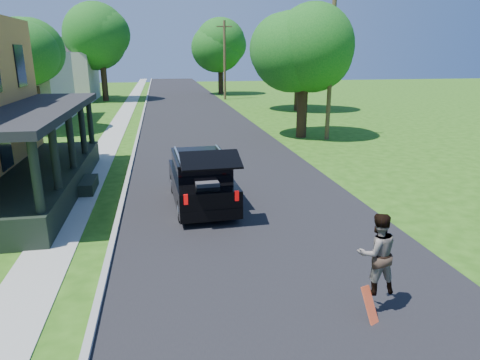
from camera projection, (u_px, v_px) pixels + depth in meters
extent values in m
plane|color=#245010|center=(270.00, 250.00, 11.04)|extent=(140.00, 140.00, 0.00)
cube|color=black|center=(199.00, 126.00, 29.90)|extent=(8.00, 120.00, 0.02)
cube|color=gray|center=(140.00, 128.00, 29.19)|extent=(0.15, 120.00, 0.12)
cube|color=#A0A198|center=(117.00, 129.00, 28.92)|extent=(1.30, 120.00, 0.03)
cube|color=black|center=(46.00, 181.00, 15.39)|extent=(2.40, 10.00, 0.90)
cube|color=black|center=(37.00, 110.00, 14.66)|extent=(2.60, 10.30, 0.25)
cube|color=beige|center=(5.00, 88.00, 30.60)|extent=(8.00, 8.00, 5.00)
cube|color=beige|center=(55.00, 77.00, 45.69)|extent=(8.00, 8.00, 5.00)
pyramid|color=black|center=(50.00, 30.00, 44.35)|extent=(12.78, 12.78, 2.20)
cube|color=black|center=(201.00, 186.00, 14.23)|extent=(2.01, 4.43, 0.84)
cube|color=black|center=(200.00, 165.00, 14.18)|extent=(1.79, 2.77, 0.54)
cube|color=black|center=(200.00, 156.00, 14.09)|extent=(1.83, 2.86, 0.08)
cube|color=black|center=(211.00, 160.00, 11.85)|extent=(1.72, 0.97, 0.38)
cube|color=#37373D|center=(207.00, 189.00, 12.92)|extent=(0.72, 0.62, 0.45)
cube|color=silver|center=(178.00, 155.00, 13.91)|extent=(0.16, 2.40, 0.06)
cube|color=silver|center=(222.00, 153.00, 14.23)|extent=(0.16, 2.40, 0.06)
cube|color=#990505|center=(186.00, 200.00, 11.97)|extent=(0.12, 0.06, 0.30)
cube|color=#990505|center=(237.00, 196.00, 12.29)|extent=(0.12, 0.06, 0.30)
cylinder|color=black|center=(174.00, 184.00, 15.49)|extent=(0.26, 0.68, 0.67)
cylinder|color=black|center=(218.00, 181.00, 15.83)|extent=(0.26, 0.68, 0.67)
cylinder|color=black|center=(182.00, 211.00, 12.80)|extent=(0.26, 0.68, 0.67)
cylinder|color=black|center=(234.00, 207.00, 13.14)|extent=(0.26, 0.68, 0.67)
imported|color=black|center=(377.00, 253.00, 8.09)|extent=(0.78, 0.61, 1.61)
cube|color=red|center=(370.00, 307.00, 8.05)|extent=(0.30, 0.49, 0.73)
cylinder|color=black|center=(38.00, 110.00, 27.18)|extent=(0.60, 0.60, 2.90)
sphere|color=#2B7D21|center=(32.00, 59.00, 26.31)|extent=(5.82, 5.82, 4.88)
sphere|color=#2B7D21|center=(35.00, 41.00, 25.90)|extent=(5.05, 5.05, 4.23)
sphere|color=#2B7D21|center=(23.00, 50.00, 26.30)|extent=(5.17, 5.17, 4.33)
cylinder|color=black|center=(104.00, 81.00, 45.30)|extent=(0.76, 0.76, 4.15)
sphere|color=#2B7D21|center=(101.00, 40.00, 44.11)|extent=(7.73, 7.73, 6.36)
sphere|color=#2B7D21|center=(104.00, 25.00, 43.59)|extent=(6.70, 6.70, 5.51)
sphere|color=#2B7D21|center=(94.00, 32.00, 44.07)|extent=(6.87, 6.87, 5.66)
cylinder|color=black|center=(302.00, 110.00, 25.53)|extent=(0.74, 0.74, 3.23)
sphere|color=#2B7D21|center=(304.00, 55.00, 24.63)|extent=(5.60, 5.60, 4.65)
sphere|color=#2B7D21|center=(315.00, 36.00, 24.22)|extent=(4.85, 4.85, 4.03)
sphere|color=#2B7D21|center=(292.00, 46.00, 24.66)|extent=(4.97, 4.97, 4.13)
cylinder|color=black|center=(298.00, 89.00, 37.65)|extent=(0.79, 0.79, 3.67)
sphere|color=#2B7D21|center=(300.00, 45.00, 36.58)|extent=(7.70, 7.70, 5.81)
sphere|color=#2B7D21|center=(307.00, 29.00, 36.20)|extent=(6.67, 6.67, 5.04)
sphere|color=#2B7D21|center=(292.00, 37.00, 36.44)|extent=(6.84, 6.84, 5.16)
cylinder|color=black|center=(221.00, 79.00, 53.39)|extent=(0.70, 0.70, 3.63)
sphere|color=#2B7D21|center=(220.00, 48.00, 52.33)|extent=(6.38, 6.38, 5.71)
sphere|color=#2B7D21|center=(225.00, 37.00, 51.80)|extent=(5.53, 5.53, 4.95)
sphere|color=#2B7D21|center=(215.00, 43.00, 52.40)|extent=(5.67, 5.67, 5.07)
cylinder|color=#4C3523|center=(331.00, 63.00, 24.11)|extent=(0.25, 0.25, 8.77)
cylinder|color=#4C3523|center=(225.00, 61.00, 46.22)|extent=(0.27, 0.27, 8.25)
cube|color=#4C3523|center=(224.00, 26.00, 45.22)|extent=(1.65, 0.15, 0.12)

